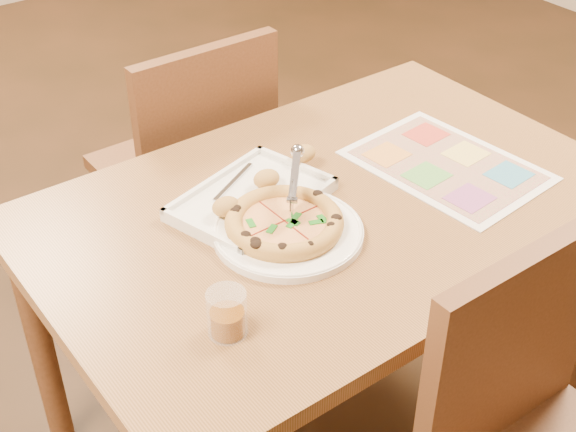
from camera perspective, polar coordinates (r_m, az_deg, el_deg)
dining_table at (r=1.81m, az=3.06°, el=-1.24°), size 1.30×0.85×0.72m
chair_near at (r=1.57m, az=17.42°, el=-13.90°), size 0.42×0.42×0.47m
chair_far at (r=2.26m, az=-6.69°, el=4.75°), size 0.42×0.42×0.47m
plate at (r=1.65m, az=0.00°, el=-1.17°), size 0.35×0.35×0.02m
pizza at (r=1.64m, az=-0.27°, el=-0.46°), size 0.25×0.25×0.04m
pizza_cutter at (r=1.65m, az=0.43°, el=2.32°), size 0.12×0.13×0.10m
appetizer_tray at (r=1.75m, az=-2.38°, el=1.40°), size 0.40×0.31×0.06m
glass_tumbler at (r=1.42m, az=-4.35°, el=-7.09°), size 0.07×0.07×0.09m
menu at (r=1.91m, az=11.21°, el=3.58°), size 0.35×0.46×0.00m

